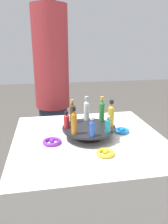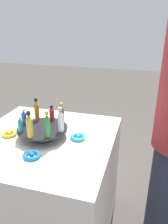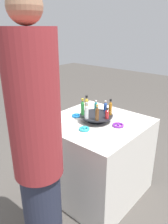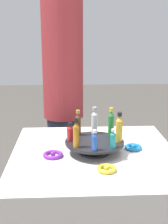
{
  "view_description": "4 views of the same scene",
  "coord_description": "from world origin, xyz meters",
  "px_view_note": "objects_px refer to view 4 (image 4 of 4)",
  "views": [
    {
      "loc": [
        1.11,
        -0.23,
        1.27
      ],
      "look_at": [
        -0.07,
        -0.02,
        0.89
      ],
      "focal_mm": 35.0,
      "sensor_mm": 36.0,
      "label": 1
    },
    {
      "loc": [
        -0.56,
        1.05,
        1.4
      ],
      "look_at": [
        -0.24,
        -0.05,
        0.93
      ],
      "focal_mm": 35.0,
      "sensor_mm": 36.0,
      "label": 2
    },
    {
      "loc": [
        -1.44,
        -1.11,
        1.55
      ],
      "look_at": [
        -0.22,
        -0.05,
        0.92
      ],
      "focal_mm": 35.0,
      "sensor_mm": 36.0,
      "label": 3
    },
    {
      "loc": [
        1.47,
        -0.12,
        1.38
      ],
      "look_at": [
        -0.2,
        -0.04,
        0.92
      ],
      "focal_mm": 50.0,
      "sensor_mm": 36.0,
      "label": 4
    }
  ],
  "objects_px": {
    "bottle_blue": "(95,141)",
    "ribbon_bow_gold": "(107,169)",
    "bottle_teal": "(113,139)",
    "bottle_gold": "(119,128)",
    "ribbon_bow_blue": "(133,147)",
    "display_stand": "(94,144)",
    "bottle_red": "(70,133)",
    "ribbon_bow_purple": "(53,155)",
    "bottle_amber": "(76,134)",
    "person_figure": "(63,97)",
    "bottle_clear": "(94,121)",
    "bottle_brown": "(78,124)",
    "bottle_green": "(111,123)",
    "ribbon_bow_teal": "(85,137)"
  },
  "relations": [
    {
      "from": "bottle_blue",
      "to": "ribbon_bow_gold",
      "type": "relative_size",
      "value": 1.14
    },
    {
      "from": "bottle_teal",
      "to": "ribbon_bow_gold",
      "type": "height_order",
      "value": "bottle_teal"
    },
    {
      "from": "bottle_gold",
      "to": "ribbon_bow_blue",
      "type": "bearing_deg",
      "value": 119.11
    },
    {
      "from": "bottle_teal",
      "to": "display_stand",
      "type": "bearing_deg",
      "value": -139.44
    },
    {
      "from": "bottle_red",
      "to": "ribbon_bow_purple",
      "type": "distance_m",
      "value": 0.14
    },
    {
      "from": "bottle_amber",
      "to": "person_figure",
      "type": "bearing_deg",
      "value": -174.98
    },
    {
      "from": "display_stand",
      "to": "person_figure",
      "type": "xyz_separation_m",
      "value": [
        -0.78,
        -0.17,
        0.07
      ]
    },
    {
      "from": "bottle_clear",
      "to": "bottle_brown",
      "type": "xyz_separation_m",
      "value": [
        0.03,
        -0.09,
        -0.0
      ]
    },
    {
      "from": "bottle_blue",
      "to": "bottle_green",
      "type": "bearing_deg",
      "value": 153.06
    },
    {
      "from": "ribbon_bow_gold",
      "to": "person_figure",
      "type": "distance_m",
      "value": 1.02
    },
    {
      "from": "bottle_clear",
      "to": "ribbon_bow_blue",
      "type": "distance_m",
      "value": 0.25
    },
    {
      "from": "bottle_gold",
      "to": "bottle_amber",
      "type": "bearing_deg",
      "value": -71.94
    },
    {
      "from": "ribbon_bow_gold",
      "to": "bottle_teal",
      "type": "bearing_deg",
      "value": 160.17
    },
    {
      "from": "bottle_clear",
      "to": "person_figure",
      "type": "height_order",
      "value": "person_figure"
    },
    {
      "from": "bottle_amber",
      "to": "display_stand",
      "type": "bearing_deg",
      "value": 130.56
    },
    {
      "from": "bottle_clear",
      "to": "bottle_teal",
      "type": "bearing_deg",
      "value": 18.06
    },
    {
      "from": "bottle_green",
      "to": "display_stand",
      "type": "bearing_deg",
      "value": -49.44
    },
    {
      "from": "bottle_amber",
      "to": "bottle_gold",
      "type": "relative_size",
      "value": 0.96
    },
    {
      "from": "bottle_teal",
      "to": "bottle_brown",
      "type": "height_order",
      "value": "bottle_brown"
    },
    {
      "from": "bottle_amber",
      "to": "ribbon_bow_purple",
      "type": "distance_m",
      "value": 0.17
    },
    {
      "from": "bottle_blue",
      "to": "ribbon_bow_blue",
      "type": "distance_m",
      "value": 0.29
    },
    {
      "from": "bottle_gold",
      "to": "ribbon_bow_teal",
      "type": "distance_m",
      "value": 0.3
    },
    {
      "from": "bottle_brown",
      "to": "ribbon_bow_blue",
      "type": "distance_m",
      "value": 0.32
    },
    {
      "from": "bottle_teal",
      "to": "bottle_clear",
      "type": "bearing_deg",
      "value": -161.94
    },
    {
      "from": "bottle_red",
      "to": "ribbon_bow_gold",
      "type": "xyz_separation_m",
      "value": [
        0.22,
        0.16,
        -0.1
      ]
    },
    {
      "from": "ribbon_bow_purple",
      "to": "ribbon_bow_blue",
      "type": "bearing_deg",
      "value": 100.43
    },
    {
      "from": "bottle_gold",
      "to": "ribbon_bow_gold",
      "type": "distance_m",
      "value": 0.25
    },
    {
      "from": "bottle_clear",
      "to": "ribbon_bow_purple",
      "type": "distance_m",
      "value": 0.3
    },
    {
      "from": "bottle_brown",
      "to": "person_figure",
      "type": "bearing_deg",
      "value": -172.61
    },
    {
      "from": "bottle_red",
      "to": "ribbon_bow_teal",
      "type": "relative_size",
      "value": 1.05
    },
    {
      "from": "bottle_brown",
      "to": "ribbon_bow_purple",
      "type": "height_order",
      "value": "bottle_brown"
    },
    {
      "from": "bottle_teal",
      "to": "ribbon_bow_teal",
      "type": "height_order",
      "value": "bottle_teal"
    },
    {
      "from": "person_figure",
      "to": "bottle_brown",
      "type": "bearing_deg",
      "value": -4.85
    },
    {
      "from": "bottle_brown",
      "to": "ribbon_bow_teal",
      "type": "height_order",
      "value": "bottle_brown"
    },
    {
      "from": "bottle_gold",
      "to": "person_figure",
      "type": "height_order",
      "value": "person_figure"
    },
    {
      "from": "bottle_blue",
      "to": "bottle_clear",
      "type": "xyz_separation_m",
      "value": [
        -0.25,
        0.02,
        0.02
      ]
    },
    {
      "from": "bottle_teal",
      "to": "person_figure",
      "type": "xyz_separation_m",
      "value": [
        -0.87,
        -0.25,
        0.01
      ]
    },
    {
      "from": "bottle_teal",
      "to": "ribbon_bow_gold",
      "type": "xyz_separation_m",
      "value": [
        0.12,
        -0.04,
        -0.1
      ]
    },
    {
      "from": "bottle_green",
      "to": "ribbon_bow_gold",
      "type": "distance_m",
      "value": 0.32
    },
    {
      "from": "display_stand",
      "to": "bottle_amber",
      "type": "xyz_separation_m",
      "value": [
        0.08,
        -0.09,
        0.09
      ]
    },
    {
      "from": "bottle_brown",
      "to": "ribbon_bow_blue",
      "type": "relative_size",
      "value": 1.55
    },
    {
      "from": "bottle_teal",
      "to": "bottle_clear",
      "type": "xyz_separation_m",
      "value": [
        -0.22,
        -0.07,
        0.02
      ]
    },
    {
      "from": "bottle_red",
      "to": "bottle_gold",
      "type": "xyz_separation_m",
      "value": [
        0.02,
        0.25,
        0.03
      ]
    },
    {
      "from": "bottle_red",
      "to": "bottle_gold",
      "type": "relative_size",
      "value": 0.63
    },
    {
      "from": "bottle_teal",
      "to": "ribbon_bow_blue",
      "type": "height_order",
      "value": "bottle_teal"
    },
    {
      "from": "bottle_green",
      "to": "ribbon_bow_teal",
      "type": "height_order",
      "value": "bottle_green"
    },
    {
      "from": "bottle_teal",
      "to": "ribbon_bow_gold",
      "type": "distance_m",
      "value": 0.16
    },
    {
      "from": "bottle_teal",
      "to": "person_figure",
      "type": "relative_size",
      "value": 0.05
    },
    {
      "from": "ribbon_bow_purple",
      "to": "ribbon_bow_gold",
      "type": "xyz_separation_m",
      "value": [
        0.17,
        0.25,
        0.0
      ]
    },
    {
      "from": "bottle_amber",
      "to": "ribbon_bow_gold",
      "type": "height_order",
      "value": "bottle_amber"
    }
  ]
}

